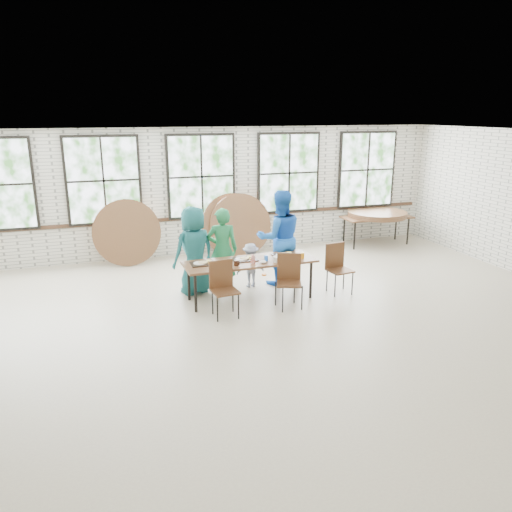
{
  "coord_description": "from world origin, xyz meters",
  "views": [
    {
      "loc": [
        -2.5,
        -7.08,
        3.35
      ],
      "look_at": [
        0.0,
        0.4,
        1.05
      ],
      "focal_mm": 35.0,
      "sensor_mm": 36.0,
      "label": 1
    }
  ],
  "objects_px": {
    "chair_near_right": "(289,276)",
    "storage_table": "(377,218)",
    "dining_table": "(250,263)",
    "chair_near_left": "(223,284)"
  },
  "relations": [
    {
      "from": "chair_near_right",
      "to": "storage_table",
      "type": "bearing_deg",
      "value": 61.74
    },
    {
      "from": "dining_table",
      "to": "storage_table",
      "type": "distance_m",
      "value": 5.1
    },
    {
      "from": "chair_near_right",
      "to": "storage_table",
      "type": "relative_size",
      "value": 0.53
    },
    {
      "from": "chair_near_left",
      "to": "chair_near_right",
      "type": "xyz_separation_m",
      "value": [
        1.21,
        0.03,
        0.0
      ]
    },
    {
      "from": "storage_table",
      "to": "chair_near_left",
      "type": "bearing_deg",
      "value": -146.11
    },
    {
      "from": "dining_table",
      "to": "chair_near_right",
      "type": "bearing_deg",
      "value": -45.46
    },
    {
      "from": "chair_near_right",
      "to": "storage_table",
      "type": "height_order",
      "value": "chair_near_right"
    },
    {
      "from": "dining_table",
      "to": "chair_near_left",
      "type": "xyz_separation_m",
      "value": [
        -0.66,
        -0.56,
        -0.13
      ]
    },
    {
      "from": "chair_near_left",
      "to": "chair_near_right",
      "type": "bearing_deg",
      "value": -4.12
    },
    {
      "from": "dining_table",
      "to": "chair_near_left",
      "type": "bearing_deg",
      "value": -140.94
    }
  ]
}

